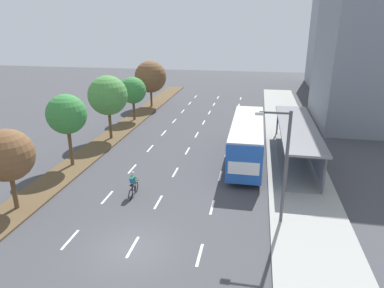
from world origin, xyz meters
name	(u,v)px	position (x,y,z in m)	size (l,w,h in m)	color
ground_plane	(131,249)	(0.00, 0.00, 0.00)	(140.00, 140.00, 0.00)	#424247
median_strip	(123,128)	(-8.30, 20.00, 0.06)	(2.60, 52.00, 0.12)	brown
sidewalk_right	(289,137)	(9.25, 20.00, 0.07)	(4.50, 52.00, 0.15)	#9E9E99
lane_divider_left	(157,140)	(-3.50, 16.97, 0.00)	(0.14, 44.94, 0.01)	white
lane_divider_center	(192,142)	(0.00, 16.97, 0.00)	(0.14, 44.94, 0.01)	white
lane_divider_right	(229,144)	(3.50, 16.97, 0.00)	(0.14, 44.94, 0.01)	white
bus_shelter	(300,139)	(9.53, 14.15, 1.86)	(2.90, 13.89, 2.86)	gray
bus	(247,137)	(5.25, 13.26, 2.07)	(2.54, 11.29, 3.37)	#2356B2
cyclist	(133,185)	(-1.85, 5.53, 0.79)	(0.46, 1.82, 1.71)	black
median_tree_nearest	(7,155)	(-8.33, 2.51, 3.58)	(3.12, 3.12, 5.03)	brown
median_tree_second	(67,114)	(-8.42, 9.50, 4.27)	(3.07, 3.07, 5.71)	brown
median_tree_third	(108,96)	(-8.09, 16.48, 4.37)	(3.77, 3.77, 6.14)	brown
median_tree_fourth	(133,90)	(-8.16, 23.46, 3.57)	(3.04, 3.04, 4.98)	brown
median_tree_fifth	(150,77)	(-8.18, 30.44, 4.12)	(4.20, 4.20, 6.10)	brown
streetlight	(283,160)	(7.42, 3.91, 3.89)	(1.91, 0.24, 6.50)	#4C4C51
building_near_right	(369,35)	(17.21, 27.45, 9.70)	(8.93, 13.21, 19.40)	gray
building_mid_right	(359,13)	(18.82, 39.58, 12.12)	(6.99, 15.75, 24.25)	#A39E93
building_far_right	(333,37)	(18.43, 53.03, 8.58)	(6.73, 11.10, 17.16)	#8E939E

